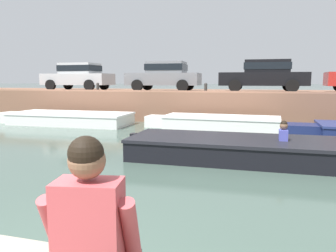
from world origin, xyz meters
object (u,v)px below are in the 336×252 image
Objects in this scene: car_leftmost_silver at (79,75)px; car_centre_black at (264,74)px; boat_moored_central_white at (215,123)px; car_left_inner_grey at (165,75)px; mooring_bollard_west at (98,87)px; motorboat_passing at (258,150)px; mooring_bollard_mid at (206,87)px; boat_moored_west_white at (66,118)px; person_seated_right at (92,239)px.

car_leftmost_silver and car_centre_black have the same top height.
car_left_inner_grey is (-3.22, 3.52, 2.03)m from boat_moored_central_white.
boat_moored_central_white is at bearing -15.49° from mooring_bollard_west.
car_left_inner_grey reaches higher than motorboat_passing.
mooring_bollard_west is (2.15, -1.77, -0.61)m from car_leftmost_silver.
mooring_bollard_mid is (-2.61, -1.77, -0.61)m from car_centre_black.
car_leftmost_silver is 7.94m from mooring_bollard_mid.
car_centre_black reaches higher than boat_moored_west_white.
car_centre_black is at bearing 89.20° from motorboat_passing.
car_left_inner_grey is at bearing 132.49° from boat_moored_central_white.
car_left_inner_grey reaches higher than boat_moored_west_white.
mooring_bollard_west is 5.57m from mooring_bollard_mid.
car_centre_black is at bearing 61.66° from boat_moored_central_white.
car_leftmost_silver is 8.97× the size of mooring_bollard_mid.
mooring_bollard_west is (0.61, 2.04, 1.43)m from boat_moored_west_white.
mooring_bollard_west is at bearing 164.51° from boat_moored_central_white.
motorboat_passing is 10.69m from mooring_bollard_west.
boat_moored_central_white is at bearing -118.34° from car_centre_black.
car_left_inner_grey is 4.08× the size of person_seated_right.
motorboat_passing reaches higher than boat_moored_central_white.
car_leftmost_silver reaches higher than boat_moored_central_white.
motorboat_passing is at bearing -40.49° from mooring_bollard_west.
motorboat_passing is 16.19× the size of mooring_bollard_west.
car_leftmost_silver is 10.33m from car_centre_black.
boat_moored_central_white is 1.41× the size of car_leftmost_silver.
mooring_bollard_mid is at bearing -145.77° from car_centre_black.
car_leftmost_silver is at bearing 157.38° from boat_moored_central_white.
mooring_bollard_west is at bearing -149.90° from car_left_inner_grey.
car_centre_black is at bearing 34.23° from mooring_bollard_mid.
boat_moored_west_white is 5.67m from car_left_inner_grey.
motorboat_passing is 8.89m from car_centre_black.
boat_moored_west_white is 14.89× the size of mooring_bollard_west.
boat_moored_west_white is at bearing 123.94° from person_seated_right.
car_left_inner_grey is 5.12m from car_centre_black.
mooring_bollard_mid is 13.78m from person_seated_right.
mooring_bollard_mid is (2.51, -1.78, -0.61)m from car_left_inner_grey.
mooring_bollard_mid is (-0.71, 1.74, 1.42)m from boat_moored_central_white.
mooring_bollard_mid is (7.72, -1.77, -0.61)m from car_leftmost_silver.
mooring_bollard_mid is (-2.49, 6.88, 1.42)m from motorboat_passing.
mooring_bollard_west is 0.46× the size of person_seated_right.
motorboat_passing is at bearing -60.00° from car_left_inner_grey.
boat_moored_central_white is 12.62× the size of mooring_bollard_mid.
mooring_bollard_mid reaches higher than boat_moored_central_white.
car_leftmost_silver is 8.97× the size of mooring_bollard_west.
car_left_inner_grey reaches higher than mooring_bollard_mid.
motorboat_passing is at bearing -70.13° from mooring_bollard_mid.
car_left_inner_grey reaches higher than boat_moored_central_white.
car_centre_black reaches higher than mooring_bollard_west.
car_left_inner_grey is at bearing 105.05° from person_seated_right.
boat_moored_west_white is at bearing -133.95° from car_left_inner_grey.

